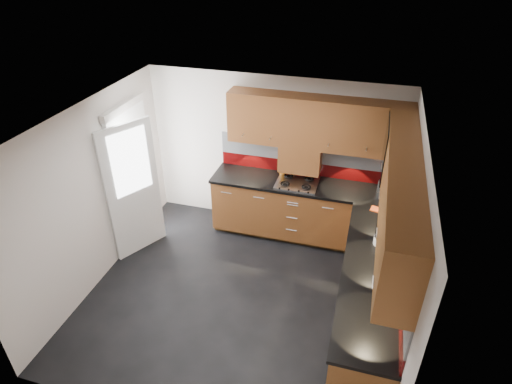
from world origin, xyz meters
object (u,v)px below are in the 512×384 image
(utensil_pot, at_px, (283,169))
(toaster, at_px, (387,186))
(food_processor, at_px, (383,235))
(gas_hob, at_px, (297,183))

(utensil_pot, xyz_separation_m, toaster, (1.52, -0.10, -0.01))
(toaster, height_order, food_processor, food_processor)
(utensil_pot, distance_m, food_processor, 2.00)
(utensil_pot, bearing_deg, gas_hob, -40.88)
(gas_hob, distance_m, food_processor, 1.66)
(gas_hob, distance_m, toaster, 1.27)
(toaster, relative_size, food_processor, 0.90)
(utensil_pot, xyz_separation_m, food_processor, (1.48, -1.34, 0.05))
(toaster, xyz_separation_m, food_processor, (-0.04, -1.24, 0.05))
(gas_hob, relative_size, utensil_pot, 1.53)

